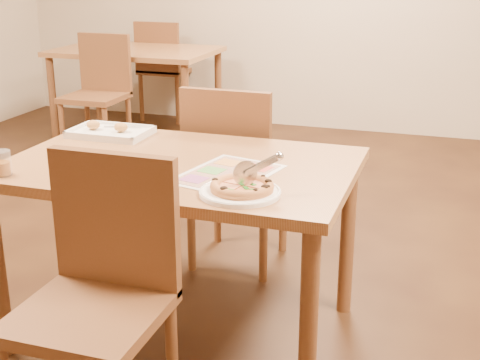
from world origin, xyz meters
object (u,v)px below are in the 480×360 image
(dining_table, at_px, (181,183))
(pizza_cutter, at_px, (256,168))
(plate, at_px, (240,192))
(menu, at_px, (227,174))
(bg_chair_far, at_px, (162,59))
(glass_tumbler, at_px, (1,165))
(chair_near, at_px, (103,266))
(bg_chair_near, at_px, (100,80))
(pizza, at_px, (242,187))
(chair_far, at_px, (232,157))
(bg_table, at_px, (136,59))
(appetizer_tray, at_px, (110,132))

(dining_table, xyz_separation_m, pizza_cutter, (0.37, -0.24, 0.17))
(plate, xyz_separation_m, menu, (-0.11, 0.18, -0.00))
(bg_chair_far, height_order, glass_tumbler, bg_chair_far)
(glass_tumbler, bearing_deg, chair_near, -25.98)
(dining_table, xyz_separation_m, chair_near, (0.00, -0.60, -0.07))
(pizza_cutter, bearing_deg, bg_chair_far, 78.98)
(plate, bearing_deg, chair_near, -134.57)
(bg_chair_near, bearing_deg, pizza, -51.86)
(chair_far, bearing_deg, menu, 107.68)
(chair_near, xyz_separation_m, bg_chair_near, (-1.60, 2.80, 0.00))
(bg_chair_far, height_order, menu, bg_chair_far)
(bg_chair_near, distance_m, menu, 2.92)
(menu, bearing_deg, bg_table, 122.23)
(appetizer_tray, height_order, glass_tumbler, glass_tumbler)
(glass_tumbler, bearing_deg, bg_chair_near, 112.74)
(plate, xyz_separation_m, appetizer_tray, (-0.77, 0.53, 0.01))
(chair_far, relative_size, appetizer_tray, 1.42)
(chair_near, distance_m, glass_tumbler, 0.63)
(chair_far, relative_size, pizza_cutter, 3.53)
(plate, bearing_deg, appetizer_tray, 145.15)
(chair_near, distance_m, chair_far, 1.20)
(plate, relative_size, glass_tumbler, 3.05)
(bg_chair_near, height_order, pizza_cutter, bg_chair_near)
(chair_far, height_order, pizza_cutter, chair_far)
(bg_table, bearing_deg, pizza, -57.75)
(dining_table, bearing_deg, appetizer_tray, 148.91)
(pizza, bearing_deg, glass_tumbler, -174.87)
(chair_far, distance_m, plate, 0.94)
(pizza_cutter, bearing_deg, dining_table, 107.49)
(chair_far, distance_m, bg_chair_far, 3.14)
(bg_chair_near, height_order, menu, bg_chair_near)
(bg_chair_far, relative_size, pizza_cutter, 3.53)
(pizza, xyz_separation_m, glass_tumbler, (-0.87, -0.08, 0.01))
(glass_tumbler, distance_m, menu, 0.80)
(dining_table, height_order, appetizer_tray, appetizer_tray)
(bg_table, height_order, pizza, pizza)
(dining_table, distance_m, pizza_cutter, 0.47)
(bg_chair_near, bearing_deg, chair_near, -60.26)
(pizza, xyz_separation_m, appetizer_tray, (-0.77, 0.53, -0.01))
(bg_chair_far, xyz_separation_m, appetizer_tray, (1.16, -3.04, 0.17))
(appetizer_tray, bearing_deg, chair_near, -63.08)
(glass_tumbler, bearing_deg, pizza_cutter, 6.55)
(chair_near, bearing_deg, pizza_cutter, 44.45)
(dining_table, relative_size, plate, 4.87)
(bg_chair_far, xyz_separation_m, menu, (1.82, -3.39, 0.16))
(dining_table, bearing_deg, plate, -39.41)
(bg_chair_near, distance_m, pizza, 3.13)
(plate, bearing_deg, pizza, 55.89)
(chair_near, bearing_deg, chair_far, 90.00)
(bg_chair_near, distance_m, bg_chair_far, 1.10)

